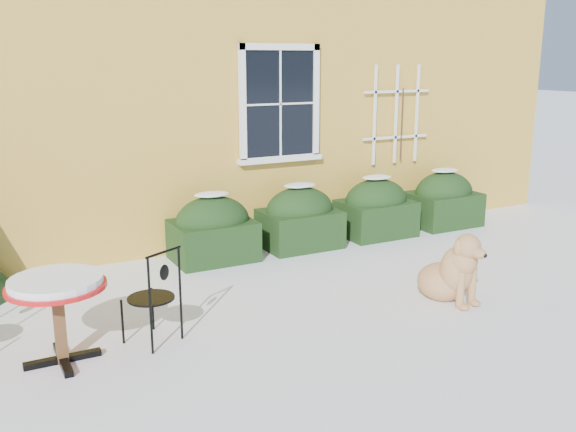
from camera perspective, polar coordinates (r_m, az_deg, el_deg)
ground at (r=6.55m, az=4.13°, el=-9.55°), size 80.00×80.00×0.00m
house at (r=12.52m, az=-13.43°, el=16.36°), size 12.40×8.40×6.40m
hedge_row at (r=9.31m, az=4.56°, el=0.20°), size 4.95×0.80×0.91m
bistro_table at (r=5.87m, az=-19.87°, el=-6.39°), size 0.85×0.85×0.78m
patio_chair_near at (r=6.10m, az=-11.84°, el=-6.96°), size 0.55×0.55×0.92m
dog at (r=7.21m, az=14.40°, el=-4.90°), size 0.60×0.93×0.83m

